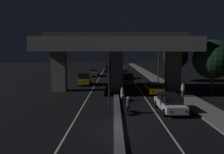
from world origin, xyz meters
name	(u,v)px	position (x,y,z in m)	size (l,w,h in m)	color
ground_plane	(118,130)	(0.00, 0.00, 0.00)	(200.00, 200.00, 0.00)	black
lane_line_left_inner	(100,76)	(-3.39, 35.00, 0.00)	(0.12, 126.00, 0.00)	beige
lane_line_right_inner	(130,76)	(3.39, 35.00, 0.00)	(0.12, 126.00, 0.00)	beige
median_divider	(115,76)	(0.00, 35.00, 0.12)	(0.60, 126.00, 0.23)	#4C4C51
sidewalk_right	(157,79)	(8.12, 28.00, 0.07)	(2.65, 126.00, 0.15)	slate
elevated_overpass	(116,48)	(0.00, 15.40, 5.95)	(20.16, 10.60, 8.06)	gray
traffic_light_left_of_median	(109,77)	(-0.70, 3.65, 3.28)	(0.30, 0.49, 4.81)	black
street_lamp	(157,56)	(6.98, 22.48, 4.80)	(2.49, 0.32, 8.09)	#2D2D30
car_white_lead	(170,102)	(4.75, 4.74, 0.82)	(2.07, 4.79, 1.55)	silver
car_taxi_yellow_second	(154,88)	(4.88, 13.40, 0.76)	(2.02, 4.61, 1.42)	gold
car_silver_third	(127,79)	(1.97, 21.46, 1.02)	(2.06, 4.28, 1.95)	gray
car_silver_fourth	(124,74)	(1.89, 30.30, 0.94)	(1.95, 4.41, 1.82)	gray
car_taxi_yellow_lead_oncoming	(84,79)	(-5.18, 21.18, 1.03)	(2.14, 4.45, 2.00)	gold
car_grey_second_oncoming	(94,73)	(-4.77, 34.83, 0.79)	(2.12, 4.84, 1.59)	#515459
car_dark_blue_third_oncoming	(108,70)	(-1.94, 44.43, 0.72)	(1.93, 3.94, 1.38)	#141938
car_black_fourth_oncoming	(109,66)	(-2.02, 56.96, 0.82)	(1.95, 4.62, 1.61)	black
motorcycle_black_filtering_near	(128,106)	(0.95, 4.06, 0.63)	(0.34, 1.75, 1.48)	black
motorcycle_white_filtering_mid	(122,95)	(0.63, 9.13, 0.62)	(0.34, 2.01, 1.47)	black
motorcycle_blue_filtering_far	(121,85)	(0.80, 17.08, 0.60)	(0.33, 1.78, 1.40)	black
pedestrian_on_sidewalk	(183,90)	(7.81, 10.76, 0.93)	(0.39, 0.39, 1.59)	#2D261E
roadside_tree_kerbside_near	(213,59)	(11.80, 12.22, 4.52)	(4.79, 4.79, 6.92)	#38281C
roadside_tree_kerbside_mid	(176,56)	(11.07, 25.76, 4.64)	(4.52, 4.52, 6.91)	#38281C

